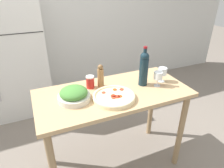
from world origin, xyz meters
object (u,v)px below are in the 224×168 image
Objects in this scene: refrigerator at (16,56)px; salad_bowl at (74,95)px; pepper_mill at (101,76)px; wine_bottle at (144,68)px; wine_glass_far at (163,72)px; homemade_pizza at (114,97)px; wine_glass_near at (158,76)px; salt_canister at (90,82)px.

refrigerator is 1.56m from salad_bowl.
refrigerator reaches higher than pepper_mill.
pepper_mill is at bearing 161.86° from wine_bottle.
homemade_pizza is at bearing -168.84° from wine_glass_far.
refrigerator is 1.54m from pepper_mill.
wine_glass_far is 0.85m from salad_bowl.
wine_bottle is at bearing 145.79° from wine_glass_near.
wine_glass_near is 0.77m from salad_bowl.
refrigerator reaches higher than homemade_pizza.
pepper_mill reaches higher than wine_glass_far.
wine_glass_near and wine_glass_far have the same top height.
wine_glass_near is 0.40× the size of homemade_pizza.
pepper_mill is at bearing -8.50° from salt_canister.
refrigerator is at bearing 131.13° from wine_glass_far.
refrigerator is at bearing 115.31° from salt_canister.
salad_bowl is (-0.85, -0.00, -0.05)m from wine_glass_far.
wine_glass_near is at bearing -4.34° from salad_bowl.
homemade_pizza is at bearing -65.48° from salt_canister.
homemade_pizza is (-0.35, -0.12, -0.15)m from wine_bottle.
wine_glass_far reaches higher than salt_canister.
salt_canister is (0.63, -1.34, 0.11)m from refrigerator.
homemade_pizza is (-0.46, -0.05, -0.08)m from wine_glass_near.
salad_bowl is 0.32m from homemade_pizza.
refrigerator is 1.97m from wine_glass_near.
refrigerator is 11.89× the size of wine_glass_far.
pepper_mill is 0.11m from salt_canister.
salad_bowl is at bearing -179.90° from wine_glass_far.
wine_bottle reaches higher than salt_canister.
salt_canister is at bearing 167.24° from wine_glass_far.
wine_glass_near reaches higher than salt_canister.
wine_glass_near reaches higher than salad_bowl.
salad_bowl is 0.24m from salt_canister.
salad_bowl is (0.45, -1.49, 0.10)m from refrigerator.
salad_bowl is at bearing -178.51° from wine_bottle.
salt_canister reaches higher than homemade_pizza.
wine_bottle reaches higher than pepper_mill.
pepper_mill is at bearing 26.23° from salad_bowl.
refrigerator is at bearing 115.19° from homemade_pizza.
pepper_mill reaches higher than salt_canister.
refrigerator is at bearing 127.98° from wine_glass_near.
wine_glass_far is 0.65× the size of pepper_mill.
wine_bottle is 0.21m from wine_glass_far.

